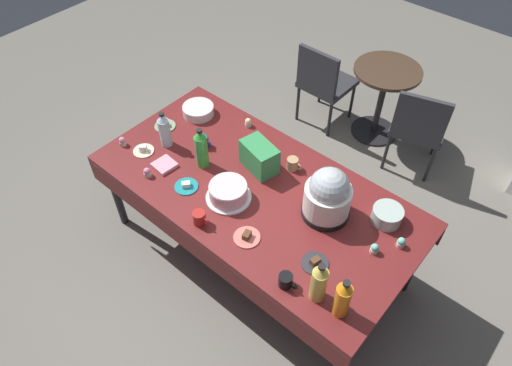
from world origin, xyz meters
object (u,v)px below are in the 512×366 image
object	(u,v)px
potluck_table	(256,194)
coffee_mug_black	(286,281)
cupcake_berry	(375,249)
coffee_mug_navy	(204,141)
soda_carton	(259,157)
dessert_plate_sage	(165,125)
dessert_plate_teal	(186,186)
dessert_plate_coral	(247,237)
soda_bottle_lime_soda	(201,149)
ceramic_snack_bowl	(198,110)
cupcake_rose	(147,172)
soda_bottle_ginger_ale	(319,283)
glass_salad_bowl	(387,215)
frosted_layer_cake	(228,192)
maroon_chair_right	(419,125)
coffee_mug_tan	(293,164)
dessert_plate_cream	(143,150)
cupcake_lemon	(123,141)
maroon_chair_left	(324,81)
cupcake_cocoa	(248,122)
cupcake_vanilla	(401,243)
dessert_plate_charcoal	(315,263)
slow_cooker	(328,196)
soda_bottle_orange_juice	(343,298)
round_cafe_table	(383,90)
soda_bottle_water	(165,130)

from	to	relation	value
potluck_table	coffee_mug_black	size ratio (longest dim) A/B	18.39
cupcake_berry	coffee_mug_navy	distance (m)	1.41
soda_carton	dessert_plate_sage	bearing A→B (deg)	-157.02
dessert_plate_teal	cupcake_berry	xyz separation A→B (m)	(1.21, 0.36, 0.02)
dessert_plate_coral	soda_bottle_lime_soda	xyz separation A→B (m)	(-0.65, 0.27, 0.14)
ceramic_snack_bowl	cupcake_rose	bearing A→B (deg)	-73.05
cupcake_berry	soda_bottle_ginger_ale	distance (m)	0.47
glass_salad_bowl	soda_bottle_lime_soda	size ratio (longest dim) A/B	0.60
dessert_plate_coral	coffee_mug_navy	world-z (taller)	coffee_mug_navy
frosted_layer_cake	maroon_chair_right	bearing A→B (deg)	74.43
cupcake_berry	coffee_mug_tan	distance (m)	0.82
dessert_plate_sage	dessert_plate_cream	bearing A→B (deg)	-72.71
cupcake_lemon	maroon_chair_left	distance (m)	1.99
dessert_plate_teal	soda_bottle_lime_soda	xyz separation A→B (m)	(-0.07, 0.22, 0.14)
dessert_plate_cream	cupcake_rose	world-z (taller)	cupcake_rose
cupcake_cocoa	cupcake_vanilla	size ratio (longest dim) A/B	1.00
soda_carton	maroon_chair_left	xyz separation A→B (m)	(-0.44, 1.45, -0.36)
dessert_plate_charcoal	soda_bottle_ginger_ale	world-z (taller)	soda_bottle_ginger_ale
soda_carton	dessert_plate_teal	bearing A→B (deg)	-104.94
ceramic_snack_bowl	slow_cooker	bearing A→B (deg)	-7.58
cupcake_vanilla	soda_carton	distance (m)	1.06
soda_bottle_ginger_ale	cupcake_berry	bearing A→B (deg)	79.24
coffee_mug_black	soda_carton	distance (m)	0.93
soda_bottle_lime_soda	frosted_layer_cake	bearing A→B (deg)	-17.96
cupcake_rose	cupcake_vanilla	bearing A→B (deg)	20.81
dessert_plate_coral	cupcake_berry	size ratio (longest dim) A/B	2.45
dessert_plate_cream	cupcake_vanilla	bearing A→B (deg)	14.50
cupcake_vanilla	soda_bottle_orange_juice	distance (m)	0.60
soda_carton	coffee_mug_navy	bearing A→B (deg)	-154.63
coffee_mug_black	soda_carton	size ratio (longest dim) A/B	0.46
cupcake_cocoa	coffee_mug_navy	distance (m)	0.38
dessert_plate_charcoal	soda_bottle_ginger_ale	bearing A→B (deg)	-51.59
glass_salad_bowl	cupcake_berry	distance (m)	0.26
ceramic_snack_bowl	dessert_plate_sage	xyz separation A→B (m)	(-0.09, -0.27, -0.03)
coffee_mug_navy	maroon_chair_right	distance (m)	1.85
coffee_mug_tan	round_cafe_table	size ratio (longest dim) A/B	0.16
cupcake_rose	ceramic_snack_bowl	bearing A→B (deg)	106.95
soda_bottle_ginger_ale	coffee_mug_navy	size ratio (longest dim) A/B	2.73
cupcake_rose	cupcake_lemon	xyz separation A→B (m)	(-0.37, 0.09, 0.00)
dessert_plate_coral	soda_bottle_water	distance (m)	1.03
dessert_plate_charcoal	glass_salad_bowl	bearing A→B (deg)	74.81
frosted_layer_cake	soda_bottle_orange_juice	world-z (taller)	soda_bottle_orange_juice
cupcake_rose	maroon_chair_right	bearing A→B (deg)	62.34
dessert_plate_teal	maroon_chair_left	distance (m)	1.93
soda_bottle_lime_soda	cupcake_rose	bearing A→B (deg)	-122.43
potluck_table	ceramic_snack_bowl	xyz separation A→B (m)	(-0.84, 0.30, 0.10)
soda_bottle_orange_juice	coffee_mug_navy	bearing A→B (deg)	162.91
cupcake_vanilla	soda_bottle_ginger_ale	xyz separation A→B (m)	(-0.18, -0.59, 0.11)
ceramic_snack_bowl	cupcake_lemon	bearing A→B (deg)	-105.23
dessert_plate_coral	soda_bottle_ginger_ale	world-z (taller)	soda_bottle_ginger_ale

